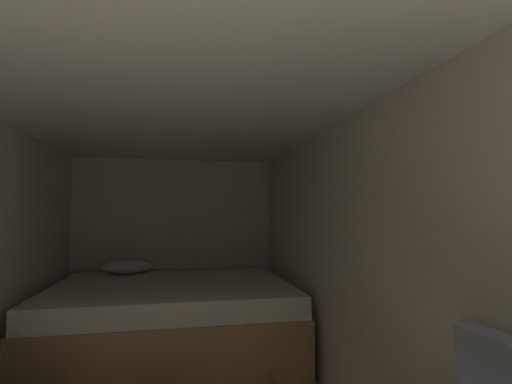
% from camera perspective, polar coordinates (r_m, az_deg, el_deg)
% --- Properties ---
extents(wall_back, '(2.43, 0.05, 2.00)m').
position_cam_1_polar(wall_back, '(4.68, -12.24, -7.48)').
color(wall_back, beige).
rests_on(wall_back, ground).
extents(wall_right, '(0.05, 4.91, 2.00)m').
position_cam_1_polar(wall_right, '(2.49, 16.19, -11.15)').
color(wall_right, beige).
rests_on(wall_right, ground).
extents(ceiling_slab, '(2.43, 4.91, 0.05)m').
position_cam_1_polar(ceiling_slab, '(2.29, -12.65, 14.04)').
color(ceiling_slab, white).
rests_on(ceiling_slab, wall_left).
extents(bed, '(2.21, 1.74, 0.84)m').
position_cam_1_polar(bed, '(3.86, -12.62, -18.24)').
color(bed, tan).
rests_on(bed, ground).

